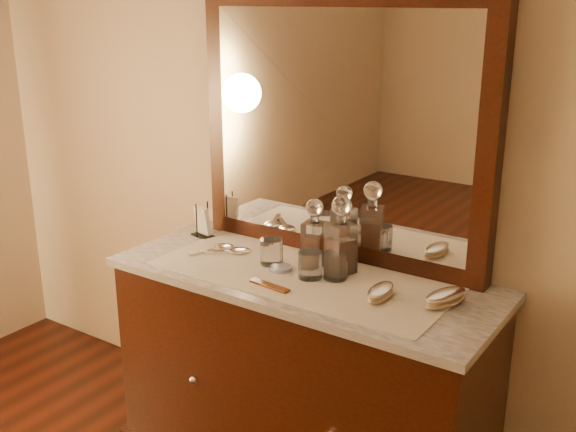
% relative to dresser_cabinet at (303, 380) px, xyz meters
% --- Properties ---
extents(dresser_cabinet, '(1.40, 0.55, 0.82)m').
position_rel_dresser_cabinet_xyz_m(dresser_cabinet, '(0.00, 0.00, 0.00)').
color(dresser_cabinet, black).
rests_on(dresser_cabinet, floor).
extents(knob_left, '(0.04, 0.04, 0.04)m').
position_rel_dresser_cabinet_xyz_m(knob_left, '(-0.30, -0.28, 0.04)').
color(knob_left, silver).
rests_on(knob_left, dresser_cabinet).
extents(marble_top, '(1.44, 0.59, 0.03)m').
position_rel_dresser_cabinet_xyz_m(marble_top, '(0.00, 0.00, 0.42)').
color(marble_top, white).
rests_on(marble_top, dresser_cabinet).
extents(mirror_frame, '(1.20, 0.08, 1.00)m').
position_rel_dresser_cabinet_xyz_m(mirror_frame, '(0.00, 0.25, 0.94)').
color(mirror_frame, black).
rests_on(mirror_frame, marble_top).
extents(mirror_glass, '(1.06, 0.01, 0.86)m').
position_rel_dresser_cabinet_xyz_m(mirror_glass, '(0.00, 0.21, 0.94)').
color(mirror_glass, white).
rests_on(mirror_glass, marble_top).
extents(lace_runner, '(1.10, 0.45, 0.00)m').
position_rel_dresser_cabinet_xyz_m(lace_runner, '(0.00, -0.02, 0.44)').
color(lace_runner, white).
rests_on(lace_runner, marble_top).
extents(pin_dish, '(0.10, 0.10, 0.01)m').
position_rel_dresser_cabinet_xyz_m(pin_dish, '(-0.09, -0.02, 0.45)').
color(pin_dish, white).
rests_on(pin_dish, lace_runner).
extents(comb, '(0.17, 0.05, 0.01)m').
position_rel_dresser_cabinet_xyz_m(comb, '(-0.03, -0.17, 0.45)').
color(comb, brown).
rests_on(comb, lace_runner).
extents(napkin_rack, '(0.11, 0.08, 0.15)m').
position_rel_dresser_cabinet_xyz_m(napkin_rack, '(-0.58, 0.11, 0.50)').
color(napkin_rack, black).
rests_on(napkin_rack, marble_top).
extents(decanter_left, '(0.09, 0.09, 0.26)m').
position_rel_dresser_cabinet_xyz_m(decanter_left, '(-0.01, 0.09, 0.54)').
color(decanter_left, '#893C14').
rests_on(decanter_left, lace_runner).
extents(decanter_right, '(0.11, 0.11, 0.29)m').
position_rel_dresser_cabinet_xyz_m(decanter_right, '(0.11, 0.09, 0.56)').
color(decanter_right, '#893C14').
rests_on(decanter_right, lace_runner).
extents(brush_near, '(0.08, 0.16, 0.04)m').
position_rel_dresser_cabinet_xyz_m(brush_near, '(0.33, -0.04, 0.47)').
color(brush_near, tan).
rests_on(brush_near, lace_runner).
extents(brush_far, '(0.13, 0.19, 0.05)m').
position_rel_dresser_cabinet_xyz_m(brush_far, '(0.53, 0.04, 0.47)').
color(brush_far, tan).
rests_on(brush_far, lace_runner).
extents(hand_mirror_outer, '(0.12, 0.19, 0.02)m').
position_rel_dresser_cabinet_xyz_m(hand_mirror_outer, '(-0.41, 0.02, 0.45)').
color(hand_mirror_outer, silver).
rests_on(hand_mirror_outer, lace_runner).
extents(hand_mirror_inner, '(0.17, 0.16, 0.02)m').
position_rel_dresser_cabinet_xyz_m(hand_mirror_inner, '(-0.34, 0.03, 0.45)').
color(hand_mirror_inner, silver).
rests_on(hand_mirror_inner, lace_runner).
extents(tumblers, '(0.36, 0.13, 0.10)m').
position_rel_dresser_cabinet_xyz_m(tumblers, '(0.00, 0.01, 0.49)').
color(tumblers, white).
rests_on(tumblers, lace_runner).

